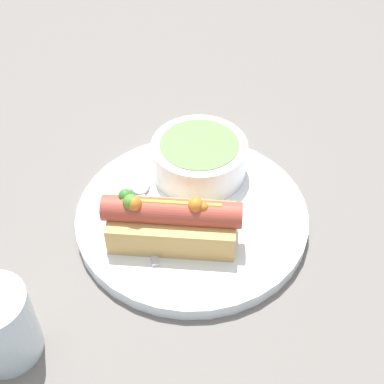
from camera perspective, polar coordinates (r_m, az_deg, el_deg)
name	(u,v)px	position (r m, az deg, el deg)	size (l,w,h in m)	color
ground_plane	(192,221)	(0.67, 0.00, -3.07)	(4.00, 4.00, 0.00)	slate
dinner_plate	(192,216)	(0.66, 0.00, -2.57)	(0.28, 0.28, 0.02)	white
hot_dog	(171,222)	(0.61, -2.21, -3.20)	(0.16, 0.08, 0.07)	tan
soup_bowl	(199,156)	(0.69, 0.77, 3.81)	(0.12, 0.12, 0.05)	white
spoon	(142,194)	(0.67, -5.40, -0.26)	(0.08, 0.14, 0.01)	#B7B7BC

